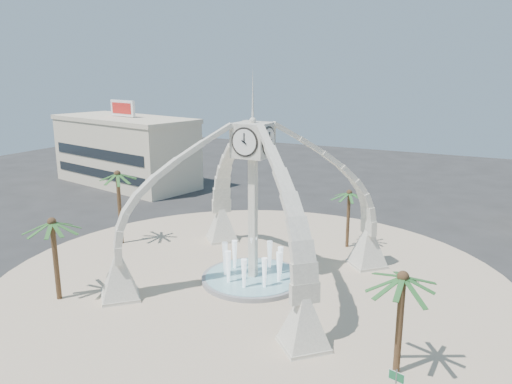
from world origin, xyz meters
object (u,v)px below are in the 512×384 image
at_px(palm_west, 117,175).
at_px(palm_south, 52,223).
at_px(clock_tower, 253,201).
at_px(street_sign, 396,382).
at_px(palm_north, 349,194).
at_px(fountain, 253,277).
at_px(palm_east, 403,278).

bearing_deg(palm_west, palm_south, -69.45).
distance_m(clock_tower, street_sign, 17.44).
relative_size(clock_tower, street_sign, 7.94).
distance_m(palm_west, palm_north, 21.23).
bearing_deg(street_sign, palm_west, 171.28).
bearing_deg(palm_north, palm_west, -155.55).
distance_m(clock_tower, palm_north, 11.61).
bearing_deg(palm_north, fountain, -111.46).
relative_size(palm_east, street_sign, 2.81).
relative_size(clock_tower, palm_west, 2.40).
height_order(fountain, palm_west, palm_west).
xyz_separation_m(clock_tower, palm_east, (12.52, -7.22, -0.96)).
height_order(palm_east, palm_west, palm_west).
distance_m(clock_tower, palm_south, 14.26).
xyz_separation_m(palm_north, palm_south, (-15.10, -19.91, 0.58)).
xyz_separation_m(palm_west, street_sign, (28.16, -12.39, -5.02)).
bearing_deg(palm_east, street_sign, -79.62).
relative_size(clock_tower, palm_east, 2.82).
relative_size(palm_east, palm_south, 0.97).
bearing_deg(street_sign, fountain, 156.53).
distance_m(palm_north, street_sign, 23.21).
relative_size(fountain, palm_south, 1.22).
height_order(fountain, palm_east, palm_east).
height_order(palm_north, palm_south, palm_south).
relative_size(clock_tower, palm_north, 3.07).
height_order(palm_south, street_sign, palm_south).
bearing_deg(palm_south, fountain, 40.16).
bearing_deg(clock_tower, street_sign, -38.49).
height_order(palm_east, street_sign, palm_east).
bearing_deg(palm_north, clock_tower, -111.46).
bearing_deg(fountain, clock_tower, -90.00).
distance_m(fountain, palm_west, 16.46).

